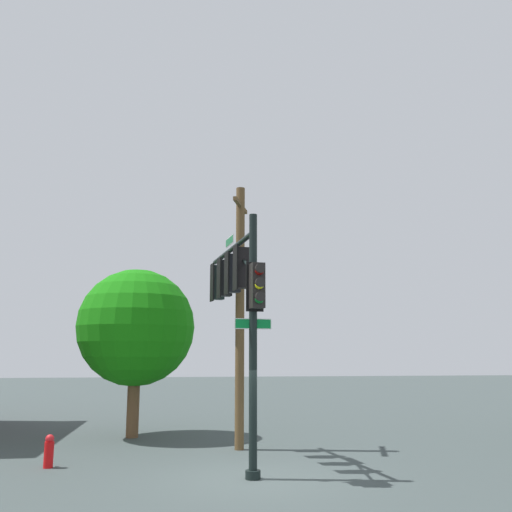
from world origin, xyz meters
TOP-DOWN VIEW (x-y plane):
  - ground_plane at (0.00, 0.00)m, footprint 120.00×120.00m
  - signal_pole_assembly at (1.60, 0.21)m, footprint 5.34×1.32m
  - utility_pole at (4.02, -0.11)m, footprint 1.75×0.66m
  - fire_hydrant at (1.99, 5.06)m, footprint 0.33×0.24m
  - tree_near at (7.01, 3.37)m, footprint 4.23×4.23m

SIDE VIEW (x-z plane):
  - ground_plane at x=0.00m, z-range 0.00..0.00m
  - fire_hydrant at x=1.99m, z-range 0.00..0.83m
  - tree_near at x=7.01m, z-range 0.86..6.83m
  - utility_pole at x=4.02m, z-range 0.13..8.47m
  - signal_pole_assembly at x=1.60m, z-range 1.49..7.87m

